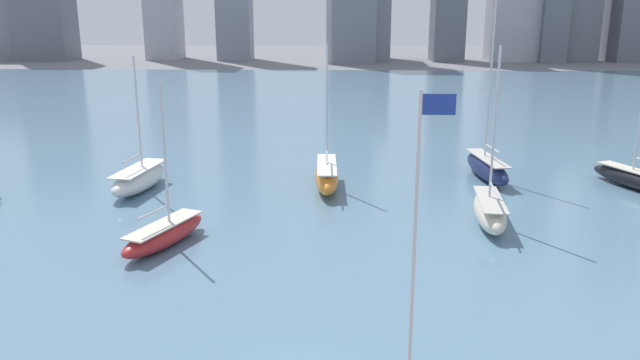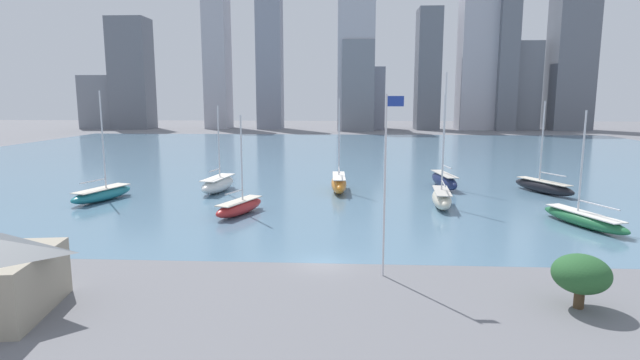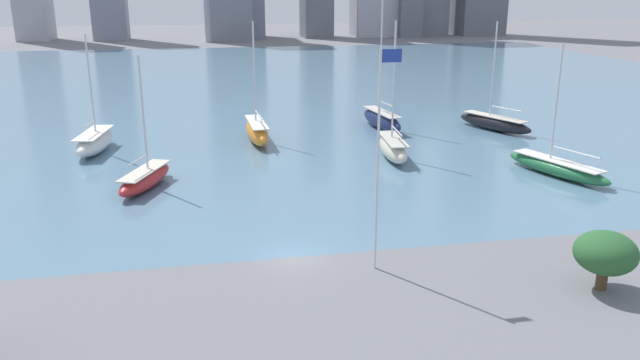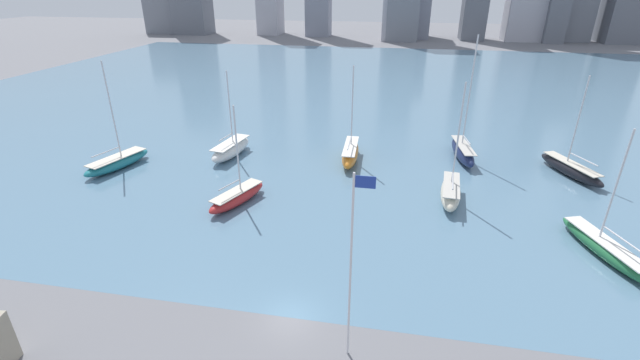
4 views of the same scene
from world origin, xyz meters
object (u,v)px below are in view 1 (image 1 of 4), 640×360
at_px(sailboat_navy, 487,167).
at_px(sailboat_white, 139,178).
at_px(sailboat_cream, 490,211).
at_px(sailboat_orange, 327,175).
at_px(sailboat_black, 639,180).
at_px(flag_pole, 415,258).
at_px(sailboat_red, 164,234).

bearing_deg(sailboat_navy, sailboat_white, -178.70).
bearing_deg(sailboat_cream, sailboat_orange, 147.88).
xyz_separation_m(sailboat_orange, sailboat_black, (27.39, 0.30, -0.25)).
bearing_deg(flag_pole, sailboat_orange, 96.68).
height_order(sailboat_orange, sailboat_red, sailboat_orange).
bearing_deg(sailboat_navy, sailboat_orange, -174.18).
distance_m(flag_pole, sailboat_orange, 33.34).
distance_m(sailboat_black, sailboat_navy, 12.95).
distance_m(sailboat_cream, sailboat_white, 29.64).
relative_size(sailboat_white, sailboat_black, 0.95).
distance_m(flag_pole, sailboat_black, 40.93).
bearing_deg(sailboat_navy, sailboat_black, -21.43).
bearing_deg(flag_pole, sailboat_red, 128.18).
bearing_deg(sailboat_red, flag_pole, -30.15).
relative_size(flag_pole, sailboat_orange, 1.03).
bearing_deg(sailboat_navy, sailboat_cream, -109.09).
xyz_separation_m(sailboat_orange, sailboat_cream, (12.16, -9.37, -0.08)).
distance_m(sailboat_white, sailboat_black, 43.78).
relative_size(flag_pole, sailboat_cream, 1.00).
height_order(sailboat_white, sailboat_navy, sailboat_navy).
bearing_deg(sailboat_orange, sailboat_white, -177.40).
bearing_deg(flag_pole, sailboat_cream, 70.27).
bearing_deg(sailboat_black, sailboat_white, 158.43).
height_order(flag_pole, sailboat_cream, sailboat_cream).
distance_m(sailboat_red, sailboat_navy, 31.01).
height_order(sailboat_cream, sailboat_black, sailboat_cream).
distance_m(sailboat_orange, sailboat_navy, 15.23).
height_order(flag_pole, sailboat_navy, sailboat_navy).
xyz_separation_m(flag_pole, sailboat_orange, (-3.82, 32.61, -5.75)).
distance_m(flag_pole, sailboat_white, 37.74).
xyz_separation_m(sailboat_orange, sailboat_white, (-16.36, -1.27, -0.10)).
bearing_deg(sailboat_red, sailboat_white, 135.58).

